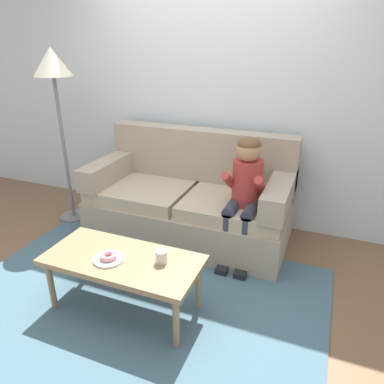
{
  "coord_description": "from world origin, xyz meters",
  "views": [
    {
      "loc": [
        1.2,
        -2.12,
        1.83
      ],
      "look_at": [
        0.17,
        0.45,
        0.65
      ],
      "focal_mm": 33.49,
      "sensor_mm": 36.0,
      "label": 1
    }
  ],
  "objects_px": {
    "toy_controller": "(97,264)",
    "floor_lamp": "(54,79)",
    "coffee_table": "(123,263)",
    "mug": "(161,257)",
    "person_child": "(245,188)",
    "donut": "(108,256)",
    "couch": "(191,201)"
  },
  "relations": [
    {
      "from": "person_child",
      "to": "donut",
      "type": "bearing_deg",
      "value": -123.1
    },
    {
      "from": "person_child",
      "to": "floor_lamp",
      "type": "bearing_deg",
      "value": 178.24
    },
    {
      "from": "coffee_table",
      "to": "mug",
      "type": "xyz_separation_m",
      "value": [
        0.28,
        0.05,
        0.09
      ]
    },
    {
      "from": "floor_lamp",
      "to": "toy_controller",
      "type": "bearing_deg",
      "value": -40.87
    },
    {
      "from": "couch",
      "to": "mug",
      "type": "height_order",
      "value": "couch"
    },
    {
      "from": "couch",
      "to": "donut",
      "type": "bearing_deg",
      "value": -94.43
    },
    {
      "from": "toy_controller",
      "to": "floor_lamp",
      "type": "relative_size",
      "value": 0.13
    },
    {
      "from": "coffee_table",
      "to": "donut",
      "type": "bearing_deg",
      "value": -141.3
    },
    {
      "from": "person_child",
      "to": "floor_lamp",
      "type": "distance_m",
      "value": 2.09
    },
    {
      "from": "floor_lamp",
      "to": "donut",
      "type": "bearing_deg",
      "value": -41.54
    },
    {
      "from": "coffee_table",
      "to": "mug",
      "type": "relative_size",
      "value": 12.3
    },
    {
      "from": "couch",
      "to": "floor_lamp",
      "type": "relative_size",
      "value": 1.08
    },
    {
      "from": "donut",
      "to": "floor_lamp",
      "type": "height_order",
      "value": "floor_lamp"
    },
    {
      "from": "person_child",
      "to": "mug",
      "type": "bearing_deg",
      "value": -109.56
    },
    {
      "from": "coffee_table",
      "to": "donut",
      "type": "height_order",
      "value": "donut"
    },
    {
      "from": "couch",
      "to": "floor_lamp",
      "type": "distance_m",
      "value": 1.76
    },
    {
      "from": "toy_controller",
      "to": "floor_lamp",
      "type": "bearing_deg",
      "value": 144.4
    },
    {
      "from": "coffee_table",
      "to": "toy_controller",
      "type": "bearing_deg",
      "value": 145.63
    },
    {
      "from": "coffee_table",
      "to": "floor_lamp",
      "type": "bearing_deg",
      "value": 141.57
    },
    {
      "from": "floor_lamp",
      "to": "mug",
      "type": "bearing_deg",
      "value": -31.88
    },
    {
      "from": "couch",
      "to": "coffee_table",
      "type": "xyz_separation_m",
      "value": [
        -0.03,
        -1.2,
        0.03
      ]
    },
    {
      "from": "couch",
      "to": "donut",
      "type": "xyz_separation_m",
      "value": [
        -0.1,
        -1.26,
        0.11
      ]
    },
    {
      "from": "donut",
      "to": "mug",
      "type": "distance_m",
      "value": 0.37
    },
    {
      "from": "donut",
      "to": "floor_lamp",
      "type": "xyz_separation_m",
      "value": [
        -1.24,
        1.1,
        1.02
      ]
    },
    {
      "from": "coffee_table",
      "to": "toy_controller",
      "type": "distance_m",
      "value": 0.73
    },
    {
      "from": "couch",
      "to": "coffee_table",
      "type": "relative_size",
      "value": 1.73
    },
    {
      "from": "donut",
      "to": "mug",
      "type": "bearing_deg",
      "value": 17.71
    },
    {
      "from": "coffee_table",
      "to": "person_child",
      "type": "height_order",
      "value": "person_child"
    },
    {
      "from": "person_child",
      "to": "donut",
      "type": "xyz_separation_m",
      "value": [
        -0.68,
        -1.04,
        -0.2
      ]
    },
    {
      "from": "person_child",
      "to": "toy_controller",
      "type": "bearing_deg",
      "value": -150.9
    },
    {
      "from": "donut",
      "to": "mug",
      "type": "relative_size",
      "value": 1.33
    },
    {
      "from": "couch",
      "to": "person_child",
      "type": "relative_size",
      "value": 1.74
    }
  ]
}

